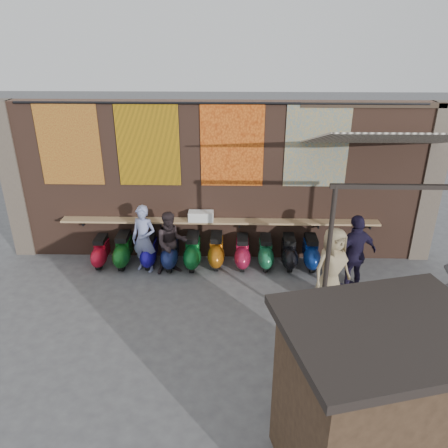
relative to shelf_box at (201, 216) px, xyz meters
name	(u,v)px	position (x,y,z in m)	size (l,w,h in m)	color
ground	(216,312)	(0.46, -2.30, -1.25)	(70.00, 70.00, 0.00)	#474749
brick_wall	(220,182)	(0.46, 0.40, 0.75)	(10.00, 0.40, 4.00)	brown
pier_left	(15,181)	(-4.74, 0.40, 0.75)	(0.50, 0.50, 4.00)	#4C4238
pier_right	(429,184)	(5.66, 0.40, 0.75)	(0.50, 0.50, 4.00)	#4C4238
eating_counter	(220,221)	(0.46, 0.03, -0.15)	(8.00, 0.32, 0.05)	#9E7A51
shelf_box	(201,216)	(0.00, 0.00, 0.00)	(0.62, 0.29, 0.24)	white
tapestry_redgold	(69,144)	(-3.14, 0.18, 1.75)	(1.50, 0.02, 2.00)	maroon
tapestry_sun	(148,145)	(-1.24, 0.18, 1.75)	(1.50, 0.02, 2.00)	#F8AC0E
tapestry_orange	(232,146)	(0.76, 0.18, 1.75)	(1.50, 0.02, 2.00)	orange
tapestry_multi	(317,146)	(2.76, 0.18, 1.75)	(1.50, 0.02, 2.00)	teal
hang_rail	(219,103)	(0.46, 0.17, 2.73)	(0.06, 0.06, 9.50)	black
scooter_stool_0	(101,252)	(-2.53, -0.31, -0.88)	(0.35, 0.78, 0.74)	#B90E25
scooter_stool_1	(124,250)	(-1.96, -0.30, -0.83)	(0.39, 0.88, 0.83)	#0F4E18
scooter_stool_2	(149,251)	(-1.30, -0.28, -0.86)	(0.37, 0.81, 0.77)	#170C8D
scooter_stool_3	(171,251)	(-0.76, -0.34, -0.83)	(0.39, 0.88, 0.83)	#141D4B
scooter_stool_4	(193,251)	(-0.20, -0.33, -0.82)	(0.40, 0.89, 0.85)	#0C5421
scooter_stool_5	(216,251)	(0.39, -0.25, -0.84)	(0.39, 0.86, 0.81)	#8E4C0C
scooter_stool_6	(242,252)	(1.05, -0.29, -0.86)	(0.37, 0.82, 0.78)	maroon
scooter_stool_7	(266,252)	(1.63, -0.28, -0.86)	(0.37, 0.82, 0.78)	#1A6940
scooter_stool_8	(289,252)	(2.21, -0.28, -0.85)	(0.38, 0.84, 0.79)	black
scooter_stool_9	(311,253)	(2.76, -0.28, -0.85)	(0.38, 0.84, 0.80)	navy
diner_left	(144,239)	(-1.36, -0.53, -0.39)	(0.62, 0.41, 1.71)	#7A83B1
diner_right	(171,243)	(-0.68, -0.64, -0.45)	(0.78, 0.61, 1.60)	black
shopper_navy	(355,254)	(3.53, -1.34, -0.31)	(1.10, 0.46, 1.87)	black
shopper_tan	(332,267)	(2.91, -1.89, -0.34)	(0.89, 0.58, 1.81)	#8F7D5B
market_stall	(374,408)	(2.63, -5.89, -0.08)	(2.15, 1.61, 2.32)	black
stall_roof	(389,330)	(2.63, -5.89, 1.14)	(2.40, 1.85, 0.12)	black
stall_sign	(347,334)	(2.42, -5.08, 0.44)	(1.20, 0.04, 0.50)	gold
stall_shelf	(341,380)	(2.42, -5.08, -0.40)	(1.78, 0.10, 0.06)	#473321
awning_canvas	(394,139)	(3.96, -1.40, 2.30)	(3.20, 3.40, 0.03)	beige
awning_ledger	(374,105)	(3.96, 0.19, 2.70)	(3.30, 0.08, 0.12)	#33261C
awning_header	(418,187)	(3.96, -2.90, 1.83)	(3.00, 0.08, 0.08)	black
awning_post_left	(327,264)	(2.56, -2.90, 0.30)	(0.09, 0.09, 3.10)	black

